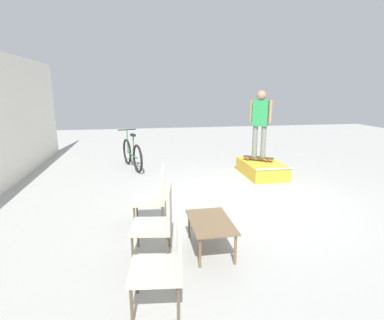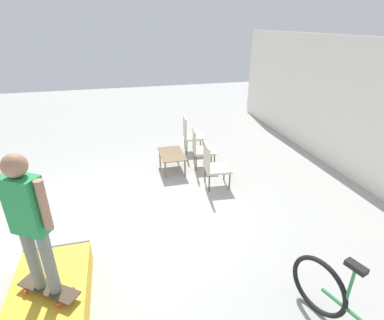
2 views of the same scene
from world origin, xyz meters
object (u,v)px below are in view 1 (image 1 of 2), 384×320
at_px(person_skater, 260,119).
at_px(coffee_table, 211,224).
at_px(patio_chair_center, 159,219).
at_px(patio_chair_right, 155,193).
at_px(skateboard_on_ramp, 258,158).
at_px(bicycle, 132,154).
at_px(skate_ramp_box, 262,169).
at_px(patio_chair_left, 166,260).

bearing_deg(person_skater, coffee_table, 91.33).
height_order(patio_chair_center, patio_chair_right, same).
height_order(skateboard_on_ramp, bicycle, bicycle).
xyz_separation_m(skate_ramp_box, bicycle, (1.36, 3.31, 0.22)).
distance_m(skate_ramp_box, patio_chair_left, 5.26).
relative_size(patio_chair_left, patio_chair_center, 1.00).
height_order(patio_chair_left, patio_chair_right, same).
bearing_deg(person_skater, skateboard_on_ramp, 32.36).
xyz_separation_m(skate_ramp_box, patio_chair_center, (-3.40, 2.87, 0.35)).
xyz_separation_m(skate_ramp_box, coffee_table, (-3.39, 2.17, 0.20)).
relative_size(skateboard_on_ramp, patio_chair_right, 0.77).
relative_size(skateboard_on_ramp, coffee_table, 0.83).
bearing_deg(coffee_table, patio_chair_center, 91.27).
bearing_deg(patio_chair_left, patio_chair_right, -173.64).
relative_size(skate_ramp_box, bicycle, 0.84).
distance_m(coffee_table, bicycle, 4.88).
height_order(coffee_table, bicycle, bicycle).
height_order(skate_ramp_box, person_skater, person_skater).
bearing_deg(patio_chair_right, patio_chair_left, 4.76).
height_order(coffee_table, patio_chair_left, patio_chair_left).
distance_m(patio_chair_right, bicycle, 3.78).
distance_m(skate_ramp_box, coffee_table, 4.03).
bearing_deg(bicycle, patio_chair_center, 168.31).
xyz_separation_m(skateboard_on_ramp, patio_chair_left, (-4.54, 2.83, 0.08)).
bearing_deg(person_skater, skate_ramp_box, 138.84).
relative_size(coffee_table, patio_chair_right, 0.93).
height_order(skateboard_on_ramp, person_skater, person_skater).
distance_m(skateboard_on_ramp, person_skater, 1.02).
xyz_separation_m(skateboard_on_ramp, person_skater, (0.00, -0.00, 1.02)).
relative_size(skateboard_on_ramp, patio_chair_center, 0.77).
bearing_deg(skateboard_on_ramp, patio_chair_center, 87.22).
bearing_deg(patio_chair_left, patio_chair_center, -173.60).
distance_m(patio_chair_left, bicycle, 5.77).
bearing_deg(patio_chair_right, skateboard_on_ramp, 136.80).
xyz_separation_m(patio_chair_center, patio_chair_right, (1.00, -0.00, 0.00)).
height_order(coffee_table, patio_chair_right, patio_chair_right).
relative_size(person_skater, patio_chair_right, 1.75).
height_order(person_skater, coffee_table, person_skater).
xyz_separation_m(patio_chair_right, bicycle, (3.76, 0.44, -0.12)).
relative_size(person_skater, coffee_table, 1.88).
bearing_deg(patio_chair_center, patio_chair_left, 8.80).
bearing_deg(bicycle, coffee_table, 176.56).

